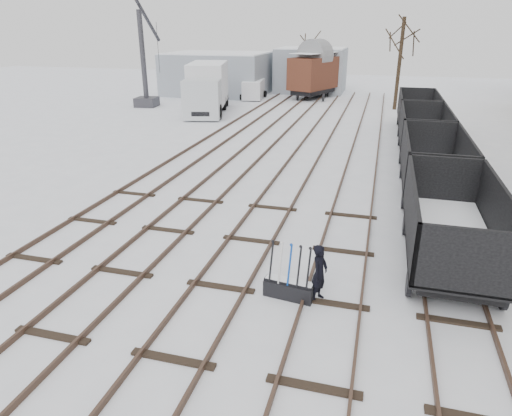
{
  "coord_description": "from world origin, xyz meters",
  "views": [
    {
      "loc": [
        3.77,
        -10.02,
        6.6
      ],
      "look_at": [
        0.17,
        2.97,
        1.2
      ],
      "focal_mm": 32.0,
      "sensor_mm": 36.0,
      "label": 1
    }
  ],
  "objects_px": {
    "ground_frame": "(289,288)",
    "lorry": "(207,88)",
    "worker": "(319,273)",
    "freight_wagon_a": "(450,236)",
    "crane": "(146,79)",
    "panel_van": "(254,89)",
    "box_van_wagon": "(314,72)"
  },
  "relations": [
    {
      "from": "freight_wagon_a",
      "to": "lorry",
      "type": "height_order",
      "value": "lorry"
    },
    {
      "from": "freight_wagon_a",
      "to": "worker",
      "type": "bearing_deg",
      "value": -140.29
    },
    {
      "from": "crane",
      "to": "ground_frame",
      "type": "bearing_deg",
      "value": -62.58
    },
    {
      "from": "ground_frame",
      "to": "lorry",
      "type": "bearing_deg",
      "value": 123.07
    },
    {
      "from": "freight_wagon_a",
      "to": "panel_van",
      "type": "relative_size",
      "value": 1.45
    },
    {
      "from": "box_van_wagon",
      "to": "lorry",
      "type": "bearing_deg",
      "value": -103.01
    },
    {
      "from": "ground_frame",
      "to": "crane",
      "type": "bearing_deg",
      "value": 131.83
    },
    {
      "from": "freight_wagon_a",
      "to": "crane",
      "type": "bearing_deg",
      "value": 133.14
    },
    {
      "from": "ground_frame",
      "to": "lorry",
      "type": "xyz_separation_m",
      "value": [
        -11.95,
        25.08,
        1.7
      ]
    },
    {
      "from": "ground_frame",
      "to": "worker",
      "type": "height_order",
      "value": "worker"
    },
    {
      "from": "ground_frame",
      "to": "lorry",
      "type": "distance_m",
      "value": 27.83
    },
    {
      "from": "worker",
      "to": "lorry",
      "type": "relative_size",
      "value": 0.18
    },
    {
      "from": "lorry",
      "to": "panel_van",
      "type": "distance_m",
      "value": 8.53
    },
    {
      "from": "lorry",
      "to": "crane",
      "type": "distance_m",
      "value": 6.44
    },
    {
      "from": "freight_wagon_a",
      "to": "crane",
      "type": "height_order",
      "value": "crane"
    },
    {
      "from": "worker",
      "to": "freight_wagon_a",
      "type": "bearing_deg",
      "value": -33.7
    },
    {
      "from": "ground_frame",
      "to": "freight_wagon_a",
      "type": "height_order",
      "value": "freight_wagon_a"
    },
    {
      "from": "ground_frame",
      "to": "panel_van",
      "type": "relative_size",
      "value": 0.35
    },
    {
      "from": "ground_frame",
      "to": "crane",
      "type": "xyz_separation_m",
      "value": [
        -18.18,
        26.7,
        2.05
      ]
    },
    {
      "from": "lorry",
      "to": "crane",
      "type": "xyz_separation_m",
      "value": [
        -6.23,
        1.63,
        0.35
      ]
    },
    {
      "from": "ground_frame",
      "to": "panel_van",
      "type": "distance_m",
      "value": 34.98
    },
    {
      "from": "ground_frame",
      "to": "worker",
      "type": "relative_size",
      "value": 0.96
    },
    {
      "from": "box_van_wagon",
      "to": "panel_van",
      "type": "height_order",
      "value": "box_van_wagon"
    },
    {
      "from": "worker",
      "to": "box_van_wagon",
      "type": "height_order",
      "value": "box_van_wagon"
    },
    {
      "from": "worker",
      "to": "freight_wagon_a",
      "type": "relative_size",
      "value": 0.25
    },
    {
      "from": "ground_frame",
      "to": "crane",
      "type": "relative_size",
      "value": 0.17
    },
    {
      "from": "box_van_wagon",
      "to": "panel_van",
      "type": "bearing_deg",
      "value": -139.76
    },
    {
      "from": "worker",
      "to": "lorry",
      "type": "height_order",
      "value": "lorry"
    },
    {
      "from": "worker",
      "to": "box_van_wagon",
      "type": "distance_m",
      "value": 35.6
    },
    {
      "from": "box_van_wagon",
      "to": "lorry",
      "type": "xyz_separation_m",
      "value": [
        -7.13,
        -10.14,
        -0.5
      ]
    },
    {
      "from": "freight_wagon_a",
      "to": "crane",
      "type": "relative_size",
      "value": 0.69
    },
    {
      "from": "worker",
      "to": "lorry",
      "type": "bearing_deg",
      "value": 43.55
    }
  ]
}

